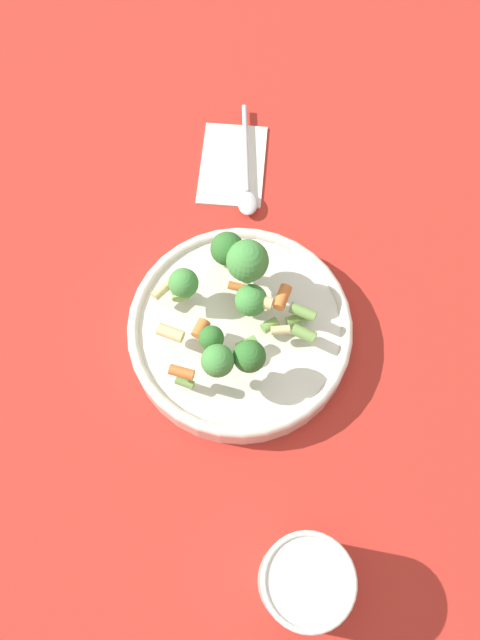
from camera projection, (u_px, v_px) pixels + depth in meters
name	position (u px, v px, depth m)	size (l,w,h in m)	color
ground_plane	(240.00, 337.00, 0.75)	(3.00, 3.00, 0.00)	#B72D23
bowl	(240.00, 330.00, 0.73)	(0.26, 0.26, 0.04)	silver
pasta_salad	(233.00, 298.00, 0.68)	(0.19, 0.18, 0.09)	#8CB766
cup	(304.00, 581.00, 0.60)	(0.09, 0.09, 0.09)	silver
napkin	(233.00, 164.00, 0.84)	(0.10, 0.14, 0.01)	white
spoon	(247.00, 179.00, 0.83)	(0.05, 0.18, 0.01)	silver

